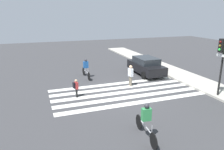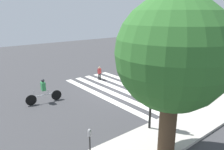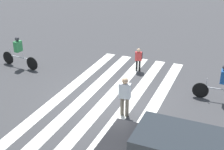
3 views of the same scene
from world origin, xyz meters
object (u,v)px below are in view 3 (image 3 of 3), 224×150
(pedestrian_child_with_backpack, at_px, (139,58))
(pedestrian_adult_tall_backpack, at_px, (125,95))
(cyclist_far_lane, at_px, (19,51))
(cyclist_mid_street, at_px, (223,82))

(pedestrian_child_with_backpack, bearing_deg, pedestrian_adult_tall_backpack, 86.35)
(pedestrian_adult_tall_backpack, bearing_deg, pedestrian_child_with_backpack, 93.41)
(pedestrian_child_with_backpack, height_order, cyclist_far_lane, cyclist_far_lane)
(pedestrian_child_with_backpack, relative_size, cyclist_mid_street, 0.52)
(pedestrian_child_with_backpack, distance_m, cyclist_far_lane, 6.17)
(pedestrian_child_with_backpack, xyz_separation_m, cyclist_mid_street, (-4.14, 1.66, 0.16))
(pedestrian_adult_tall_backpack, distance_m, cyclist_far_lane, 7.13)
(pedestrian_adult_tall_backpack, relative_size, cyclist_far_lane, 0.68)
(pedestrian_child_with_backpack, bearing_deg, cyclist_far_lane, 3.01)
(cyclist_far_lane, relative_size, cyclist_mid_street, 1.01)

